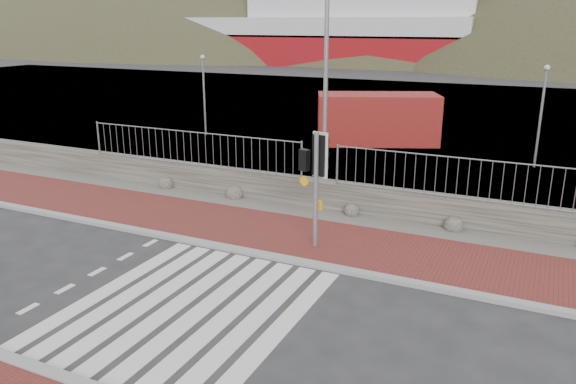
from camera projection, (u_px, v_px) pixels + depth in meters
The scene contains 14 objects.
ground at pixel (189, 307), 11.76m from camera, with size 220.00×220.00×0.00m, color #28282B.
sidewalk_far at pixel (282, 235), 15.65m from camera, with size 40.00×3.00×0.08m, color maroon.
kerb_far at pixel (257, 254), 14.35m from camera, with size 40.00×0.25×0.12m, color gray.
zebra_crossing at pixel (189, 307), 11.76m from camera, with size 4.62×5.60×0.01m.
gravel_strip at pixel (310, 214), 17.38m from camera, with size 40.00×1.50×0.06m, color #59544C.
stone_wall at pixel (320, 194), 17.95m from camera, with size 40.00×0.60×0.90m, color #403D35.
railing at pixel (319, 153), 17.42m from camera, with size 18.07×0.07×1.22m.
quay at pixel (441, 115), 35.91m from camera, with size 120.00×40.00×0.50m, color #4C4C4F.
water at pixel (497, 72), 66.19m from camera, with size 220.00×50.00×0.05m, color #3F4C54.
ferry at pixel (320, 24), 79.01m from camera, with size 50.00×16.00×20.00m.
hills_backdrop at pixel (541, 205), 91.79m from camera, with size 254.00×90.00×100.00m.
traffic_signal_far at pixel (315, 165), 14.17m from camera, with size 0.77×0.42×3.12m.
streetlight at pixel (330, 60), 17.48m from camera, with size 1.73×0.45×8.17m.
shipping_container at pixel (377, 119), 27.33m from camera, with size 5.74×2.39×2.39m, color maroon.
Camera 1 is at (6.37, -8.66, 5.74)m, focal length 35.00 mm.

